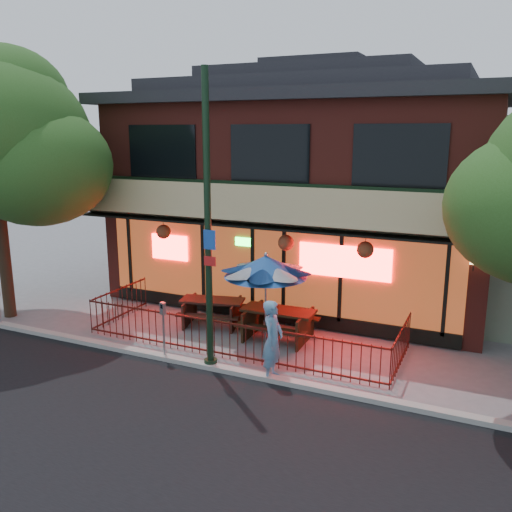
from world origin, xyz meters
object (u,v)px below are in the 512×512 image
at_px(street_light, 208,240).
at_px(parking_meter_near, 163,321).
at_px(picnic_table_left, 212,308).
at_px(pedestrian, 273,340).
at_px(patio_umbrella, 266,266).
at_px(picnic_table_right, 278,319).

distance_m(street_light, parking_meter_near, 2.51).
xyz_separation_m(picnic_table_left, parking_meter_near, (0.09, -2.67, 0.49)).
bearing_deg(parking_meter_near, pedestrian, 1.89).
bearing_deg(patio_umbrella, pedestrian, -62.24).
bearing_deg(picnic_table_left, parking_meter_near, -88.02).
distance_m(picnic_table_left, pedestrian, 3.98).
height_order(picnic_table_left, patio_umbrella, patio_umbrella).
relative_size(street_light, picnic_table_right, 3.45).
height_order(picnic_table_right, patio_umbrella, patio_umbrella).
bearing_deg(patio_umbrella, picnic_table_left, 161.90).
relative_size(picnic_table_right, parking_meter_near, 1.36).
bearing_deg(patio_umbrella, picnic_table_right, 65.09).
distance_m(street_light, picnic_table_right, 3.62).
bearing_deg(picnic_table_left, street_light, -62.03).
bearing_deg(parking_meter_near, patio_umbrella, 46.68).
bearing_deg(picnic_table_right, parking_meter_near, -130.68).
height_order(patio_umbrella, parking_meter_near, patio_umbrella).
height_order(pedestrian, parking_meter_near, pedestrian).
xyz_separation_m(street_light, picnic_table_right, (0.80, 2.40, -2.59)).
relative_size(picnic_table_right, pedestrian, 1.08).
relative_size(street_light, parking_meter_near, 4.71).
bearing_deg(picnic_table_right, street_light, -108.39).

